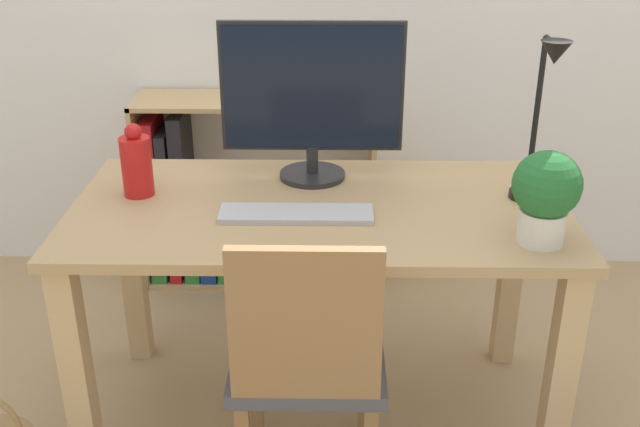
% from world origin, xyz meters
% --- Properties ---
extents(ground_plane, '(10.00, 10.00, 0.00)m').
position_xyz_m(ground_plane, '(0.00, 0.00, 0.00)').
color(ground_plane, tan).
extents(desk, '(1.40, 0.72, 0.73)m').
position_xyz_m(desk, '(0.00, 0.00, 0.60)').
color(desk, tan).
rests_on(desk, ground_plane).
extents(monitor, '(0.54, 0.20, 0.47)m').
position_xyz_m(monitor, '(-0.03, 0.21, 0.99)').
color(monitor, '#232326').
rests_on(monitor, desk).
extents(keyboard, '(0.42, 0.11, 0.02)m').
position_xyz_m(keyboard, '(-0.06, -0.08, 0.74)').
color(keyboard, '#B2B2B7').
rests_on(keyboard, desk).
extents(vase, '(0.09, 0.09, 0.22)m').
position_xyz_m(vase, '(-0.53, 0.07, 0.83)').
color(vase, red).
rests_on(vase, desk).
extents(desk_lamp, '(0.10, 0.19, 0.47)m').
position_xyz_m(desk_lamp, '(0.60, 0.01, 1.02)').
color(desk_lamp, black).
rests_on(desk_lamp, desk).
extents(potted_plant, '(0.17, 0.17, 0.24)m').
position_xyz_m(potted_plant, '(0.56, -0.22, 0.87)').
color(potted_plant, silver).
rests_on(potted_plant, desk).
extents(chair, '(0.40, 0.40, 0.83)m').
position_xyz_m(chair, '(-0.03, -0.34, 0.45)').
color(chair, '#4C4C51').
rests_on(chair, ground_plane).
extents(bookshelf, '(0.95, 0.28, 0.78)m').
position_xyz_m(bookshelf, '(-0.44, 0.89, 0.33)').
color(bookshelf, tan).
rests_on(bookshelf, ground_plane).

